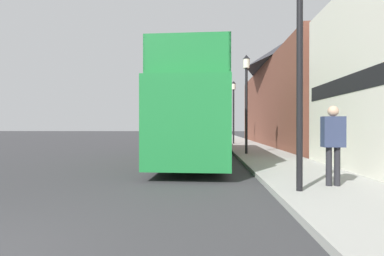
% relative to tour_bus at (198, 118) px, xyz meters
% --- Properties ---
extents(ground_plane, '(144.00, 144.00, 0.00)m').
position_rel_tour_bus_xyz_m(ground_plane, '(-2.79, 10.19, -1.88)').
color(ground_plane, '#333335').
extents(sidewalk, '(2.88, 108.00, 0.14)m').
position_rel_tour_bus_xyz_m(sidewalk, '(3.25, 7.19, -1.81)').
color(sidewalk, '#999993').
rests_on(sidewalk, ground_plane).
extents(brick_terrace_rear, '(6.00, 20.70, 8.93)m').
position_rel_tour_bus_xyz_m(brick_terrace_rear, '(7.69, 10.52, 2.59)').
color(brick_terrace_rear, brown).
rests_on(brick_terrace_rear, ground_plane).
extents(tour_bus, '(2.86, 10.96, 4.12)m').
position_rel_tour_bus_xyz_m(tour_bus, '(0.00, 0.00, 0.00)').
color(tour_bus, '#1E7A38').
rests_on(tour_bus, ground_plane).
extents(parked_car_ahead_of_bus, '(2.05, 4.66, 1.55)m').
position_rel_tour_bus_xyz_m(parked_car_ahead_of_bus, '(0.67, 7.92, -1.16)').
color(parked_car_ahead_of_bus, black).
rests_on(parked_car_ahead_of_bus, ground_plane).
extents(pedestrian_third, '(0.48, 0.27, 1.84)m').
position_rel_tour_bus_xyz_m(pedestrian_third, '(3.28, -6.39, -0.63)').
color(pedestrian_third, '#232328').
rests_on(pedestrian_third, sidewalk).
extents(lamp_post_nearest, '(0.35, 0.35, 5.14)m').
position_rel_tour_bus_xyz_m(lamp_post_nearest, '(2.34, -6.97, 1.77)').
color(lamp_post_nearest, black).
rests_on(lamp_post_nearest, sidewalk).
extents(lamp_post_second, '(0.35, 0.35, 4.97)m').
position_rel_tour_bus_xyz_m(lamp_post_second, '(2.37, 1.75, 1.67)').
color(lamp_post_second, black).
rests_on(lamp_post_second, sidewalk).
extents(lamp_post_third, '(0.35, 0.35, 4.97)m').
position_rel_tour_bus_xyz_m(lamp_post_third, '(2.50, 10.46, 1.67)').
color(lamp_post_third, black).
rests_on(lamp_post_third, sidewalk).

